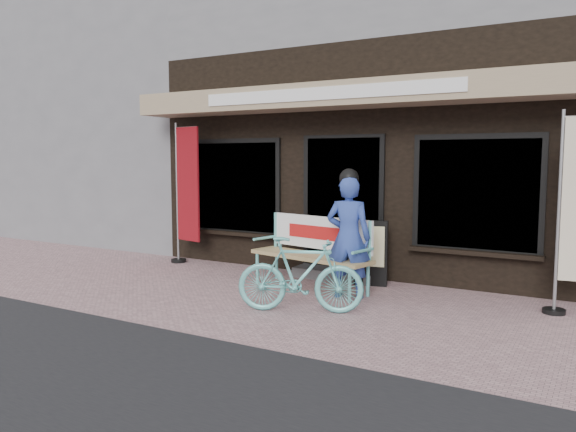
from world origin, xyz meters
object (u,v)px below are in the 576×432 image
Objects in this scene: bench at (314,247)px; bicycle at (300,275)px; person at (348,235)px; nobori_red at (186,192)px; menu_stand at (371,252)px.

bench is 1.28× the size of bicycle.
nobori_red is (-3.40, 0.78, 0.43)m from person.
bench is at bearing 147.37° from person.
menu_stand is (0.00, 0.80, -0.35)m from person.
person reaches higher than bench.
person is (0.63, -0.25, 0.24)m from bench.
person is at bearing -101.91° from menu_stand.
menu_stand reaches higher than bicycle.
menu_stand is (0.63, 0.55, -0.11)m from bench.
nobori_red reaches higher than menu_stand.
bench is 0.79× the size of nobori_red.
nobori_red is 2.57× the size of menu_stand.
nobori_red reaches higher than bench.
bicycle is (0.43, -1.20, -0.14)m from bench.
bench reaches higher than bicycle.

